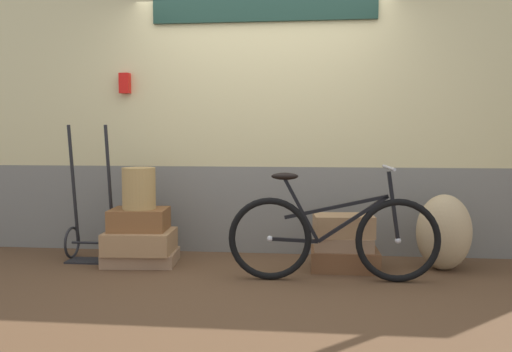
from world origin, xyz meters
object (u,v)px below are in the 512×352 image
object	(u,v)px
wicker_basket	(139,188)
bicycle	(333,237)
suitcase_4	(343,242)
luggage_trolley	(92,230)
suitcase_1	(140,241)
burlap_sack	(444,232)
suitcase_0	(141,257)
suitcase_3	(344,259)
suitcase_2	(139,219)
suitcase_5	(343,226)

from	to	relation	value
wicker_basket	bicycle	world-z (taller)	bicycle
bicycle	suitcase_4	bearing A→B (deg)	74.17
luggage_trolley	suitcase_1	bearing A→B (deg)	-15.36
wicker_basket	burlap_sack	bearing A→B (deg)	1.57
bicycle	suitcase_0	bearing A→B (deg)	167.82
suitcase_1	suitcase_3	world-z (taller)	suitcase_1
suitcase_2	wicker_basket	size ratio (longest dim) A/B	1.34
suitcase_0	bicycle	xyz separation A→B (m)	(1.73, -0.37, 0.30)
suitcase_1	wicker_basket	xyz separation A→B (m)	(-0.01, 0.03, 0.48)
suitcase_2	suitcase_3	size ratio (longest dim) A/B	0.86
suitcase_3	wicker_basket	distance (m)	1.96
suitcase_2	wicker_basket	distance (m)	0.29
suitcase_4	suitcase_5	distance (m)	0.16
luggage_trolley	suitcase_5	bearing A→B (deg)	-3.16
suitcase_4	suitcase_0	bearing A→B (deg)	179.55
luggage_trolley	suitcase_3	bearing A→B (deg)	-2.97
bicycle	suitcase_3	bearing A→B (deg)	71.64
suitcase_2	bicycle	distance (m)	1.79
suitcase_4	suitcase_5	size ratio (longest dim) A/B	0.99
suitcase_0	suitcase_3	distance (m)	1.85
suitcase_4	luggage_trolley	world-z (taller)	luggage_trolley
wicker_basket	suitcase_1	bearing A→B (deg)	-68.47
suitcase_0	bicycle	size ratio (longest dim) A/B	0.38
wicker_basket	bicycle	xyz separation A→B (m)	(1.74, -0.38, -0.34)
suitcase_4	suitcase_1	bearing A→B (deg)	-179.63
suitcase_3	burlap_sack	world-z (taller)	burlap_sack
wicker_basket	suitcase_2	bearing A→B (deg)	116.51
suitcase_2	suitcase_5	distance (m)	1.85
suitcase_2	suitcase_4	bearing A→B (deg)	-4.82
wicker_basket	burlap_sack	world-z (taller)	wicker_basket
suitcase_3	suitcase_1	bearing A→B (deg)	-179.31
suitcase_4	wicker_basket	bearing A→B (deg)	179.49
suitcase_0	luggage_trolley	bearing A→B (deg)	162.38
suitcase_0	suitcase_2	world-z (taller)	suitcase_2
suitcase_1	suitcase_5	distance (m)	1.85
wicker_basket	suitcase_0	bearing A→B (deg)	-11.38
suitcase_1	suitcase_4	xyz separation A→B (m)	(1.84, 0.03, 0.02)
suitcase_2	suitcase_4	xyz separation A→B (m)	(1.85, -0.01, -0.17)
burlap_sack	suitcase_3	bearing A→B (deg)	-174.54
suitcase_4	bicycle	distance (m)	0.41
suitcase_3	suitcase_4	bearing A→B (deg)	143.40
wicker_basket	suitcase_4	bearing A→B (deg)	0.09
suitcase_0	suitcase_2	xyz separation A→B (m)	(-0.02, 0.01, 0.35)
suitcase_0	burlap_sack	xyz separation A→B (m)	(2.72, 0.08, 0.28)
suitcase_3	suitcase_5	world-z (taller)	suitcase_5
suitcase_5	wicker_basket	size ratio (longest dim) A/B	1.35
suitcase_3	bicycle	distance (m)	0.47
wicker_basket	bicycle	size ratio (longest dim) A/B	0.22
suitcase_4	luggage_trolley	xyz separation A→B (m)	(-2.36, 0.11, 0.05)
suitcase_3	burlap_sack	xyz separation A→B (m)	(0.87, 0.08, 0.24)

